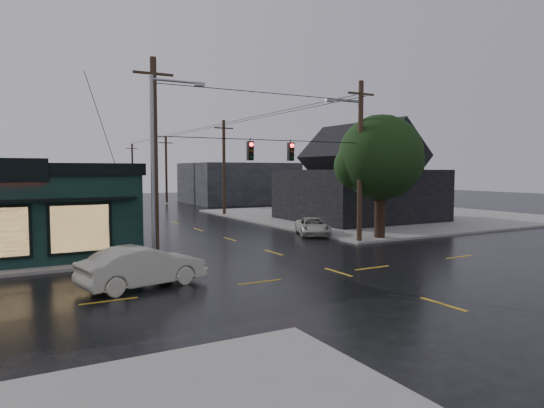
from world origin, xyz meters
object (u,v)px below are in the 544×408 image
corner_tree (381,158)px  sedan_cream (143,267)px  utility_pole_ne (359,243)px  utility_pole_nw (156,262)px  suv_silver (313,226)px

corner_tree → sedan_cream: 18.56m
utility_pole_ne → corner_tree: bearing=14.6°
utility_pole_nw → suv_silver: (12.50, 4.54, 0.61)m
corner_tree → sedan_cream: corner_tree is taller
utility_pole_ne → sedan_cream: bearing=-161.4°
corner_tree → utility_pole_ne: corner_tree is taller
utility_pole_nw → sedan_cream: 5.42m
utility_pole_ne → suv_silver: bearing=96.3°
corner_tree → utility_pole_nw: 16.13m
corner_tree → utility_pole_ne: size_ratio=0.80×
sedan_cream → utility_pole_nw: bearing=-33.9°
corner_tree → utility_pole_ne: bearing=-165.4°
corner_tree → sedan_cream: size_ratio=1.64×
corner_tree → utility_pole_ne: 5.87m
corner_tree → utility_pole_nw: bearing=-177.8°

